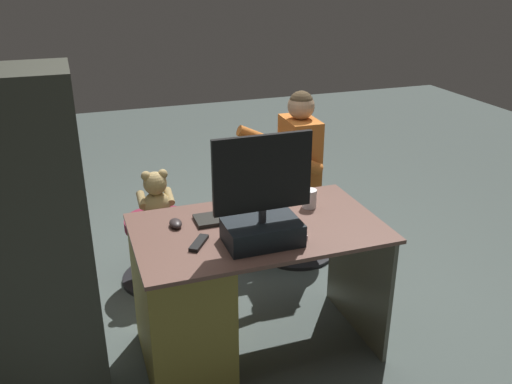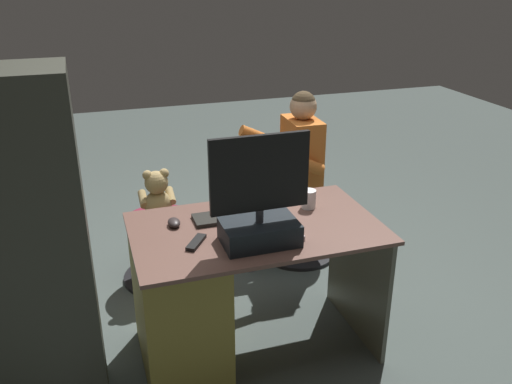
% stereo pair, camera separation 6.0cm
% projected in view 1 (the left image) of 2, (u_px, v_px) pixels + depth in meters
% --- Properties ---
extents(ground_plane, '(10.00, 10.00, 0.00)m').
position_uv_depth(ground_plane, '(235.00, 304.00, 3.32)').
color(ground_plane, '#45504D').
extents(desk, '(1.21, 0.73, 0.73)m').
position_uv_depth(desk, '(197.00, 298.00, 2.70)').
color(desk, brown).
rests_on(desk, ground_plane).
extents(monitor, '(0.45, 0.22, 0.52)m').
position_uv_depth(monitor, '(262.00, 212.00, 2.45)').
color(monitor, black).
rests_on(monitor, desk).
extents(keyboard, '(0.42, 0.14, 0.02)m').
position_uv_depth(keyboard, '(236.00, 216.00, 2.75)').
color(keyboard, black).
rests_on(keyboard, desk).
extents(computer_mouse, '(0.06, 0.10, 0.04)m').
position_uv_depth(computer_mouse, '(176.00, 223.00, 2.65)').
color(computer_mouse, '#2E2626').
rests_on(computer_mouse, desk).
extents(cup, '(0.08, 0.08, 0.10)m').
position_uv_depth(cup, '(309.00, 198.00, 2.85)').
color(cup, white).
rests_on(cup, desk).
extents(tv_remote, '(0.12, 0.15, 0.02)m').
position_uv_depth(tv_remote, '(199.00, 243.00, 2.49)').
color(tv_remote, black).
rests_on(tv_remote, desk).
extents(notebook_binder, '(0.25, 0.32, 0.02)m').
position_uv_depth(notebook_binder, '(272.00, 230.00, 2.60)').
color(notebook_binder, silver).
rests_on(notebook_binder, desk).
extents(office_chair_teddy, '(0.52, 0.52, 0.44)m').
position_uv_depth(office_chair_teddy, '(160.00, 244.00, 3.49)').
color(office_chair_teddy, black).
rests_on(office_chair_teddy, ground_plane).
extents(teddy_bear, '(0.22, 0.22, 0.32)m').
position_uv_depth(teddy_bear, '(156.00, 196.00, 3.37)').
color(teddy_bear, tan).
rests_on(teddy_bear, office_chair_teddy).
extents(visitor_chair, '(0.53, 0.53, 0.44)m').
position_uv_depth(visitor_chair, '(297.00, 220.00, 3.81)').
color(visitor_chair, black).
rests_on(visitor_chair, ground_plane).
extents(person, '(0.56, 0.49, 1.17)m').
position_uv_depth(person, '(287.00, 166.00, 3.62)').
color(person, orange).
rests_on(person, ground_plane).
extents(equipment_rack, '(0.44, 0.36, 1.58)m').
position_uv_depth(equipment_rack, '(39.00, 262.00, 2.24)').
color(equipment_rack, '#33352C').
rests_on(equipment_rack, ground_plane).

